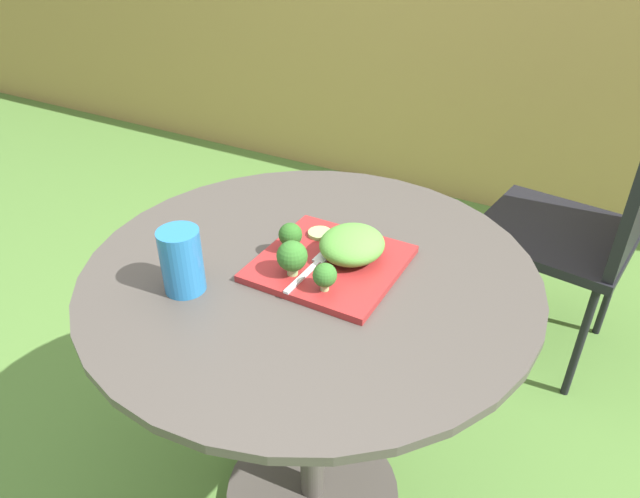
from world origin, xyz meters
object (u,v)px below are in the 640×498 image
object	(u,v)px
salad_plate	(330,263)
drinking_glass	(182,264)
fork	(313,267)
patio_chair	(593,216)

from	to	relation	value
salad_plate	drinking_glass	distance (m)	0.28
salad_plate	fork	size ratio (longest dim) A/B	1.69
salad_plate	patio_chair	bearing A→B (deg)	64.54
fork	drinking_glass	bearing A→B (deg)	-140.00
salad_plate	fork	distance (m)	0.04
patio_chair	drinking_glass	bearing A→B (deg)	-119.91
salad_plate	drinking_glass	size ratio (longest dim) A/B	2.15
patio_chair	salad_plate	size ratio (longest dim) A/B	3.44
patio_chair	fork	size ratio (longest dim) A/B	5.83
drinking_glass	fork	bearing A→B (deg)	40.00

